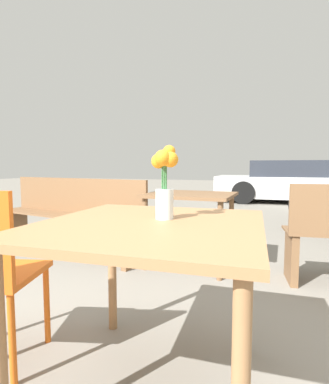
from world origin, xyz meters
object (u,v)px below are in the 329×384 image
object	(u,v)px
table_front	(151,244)
table_back	(190,205)
bench_near	(71,211)
flower_vase	(165,183)
parked_car	(292,182)

from	to	relation	value
table_front	table_back	xyz separation A→B (m)	(-0.30, 1.70, -0.05)
table_back	table_front	bearing A→B (deg)	-79.84
table_front	table_back	bearing A→B (deg)	100.16
bench_near	flower_vase	bearing A→B (deg)	-42.07
bench_near	table_back	size ratio (longest dim) A/B	2.38
flower_vase	parked_car	world-z (taller)	parked_car
flower_vase	bench_near	xyz separation A→B (m)	(-1.76, 1.58, -0.44)
parked_car	table_front	bearing A→B (deg)	-96.44
flower_vase	parked_car	xyz separation A→B (m)	(0.86, 7.78, -0.36)
table_front	flower_vase	xyz separation A→B (m)	(0.03, 0.08, 0.26)
table_front	flower_vase	size ratio (longest dim) A/B	3.09
table_back	flower_vase	bearing A→B (deg)	-78.25
bench_near	table_back	bearing A→B (deg)	1.20
table_front	flower_vase	bearing A→B (deg)	69.58
table_front	bench_near	size ratio (longest dim) A/B	0.50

